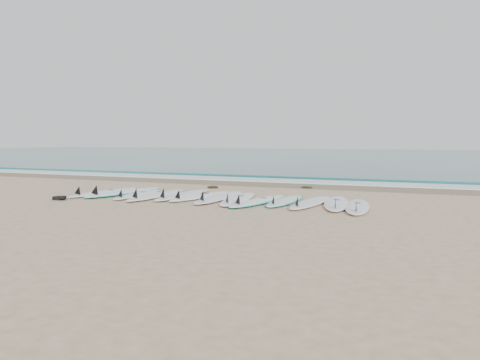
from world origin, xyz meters
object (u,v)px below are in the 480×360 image
at_px(surfboard_6, 219,197).
at_px(surfboard_12, 357,206).
at_px(leash_coil, 60,198).
at_px(surfboard_0, 103,192).

distance_m(surfboard_6, surfboard_12, 3.48).
xyz_separation_m(surfboard_6, surfboard_12, (3.47, -0.28, -0.01)).
bearing_deg(leash_coil, surfboard_12, 10.40).
bearing_deg(surfboard_12, leash_coil, -176.78).
distance_m(surfboard_12, leash_coil, 7.24).
height_order(surfboard_6, leash_coil, surfboard_6).
xyz_separation_m(surfboard_6, leash_coil, (-3.65, -1.59, -0.01)).
xyz_separation_m(surfboard_12, leash_coil, (-7.12, -1.31, -0.01)).
distance_m(surfboard_0, surfboard_12, 6.91).
xyz_separation_m(surfboard_0, leash_coil, (-0.21, -1.38, -0.01)).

